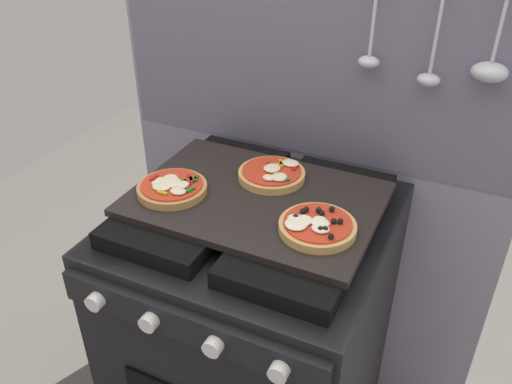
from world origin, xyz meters
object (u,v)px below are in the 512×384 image
Objects in this scene: baking_tray at (256,199)px; pizza_center at (271,173)px; stove at (256,342)px; pizza_right at (316,226)px; pizza_left at (172,187)px.

baking_tray is 0.09m from pizza_center.
stove is 5.74× the size of pizza_right.
pizza_right reaches higher than pizza_left.
pizza_left and pizza_center have the same top height.
pizza_left is 0.23m from pizza_center.
pizza_center reaches higher than stove.
pizza_center reaches higher than baking_tray.
stove is 5.74× the size of pizza_center.
baking_tray is at bearing 90.00° from stove.
pizza_right is (0.17, -0.07, 0.02)m from baking_tray.
pizza_left is at bearing 179.98° from pizza_right.
pizza_right reaches higher than pizza_center.
stove is 1.67× the size of baking_tray.
baking_tray is at bearing 157.75° from pizza_right.
baking_tray is 3.44× the size of pizza_left.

